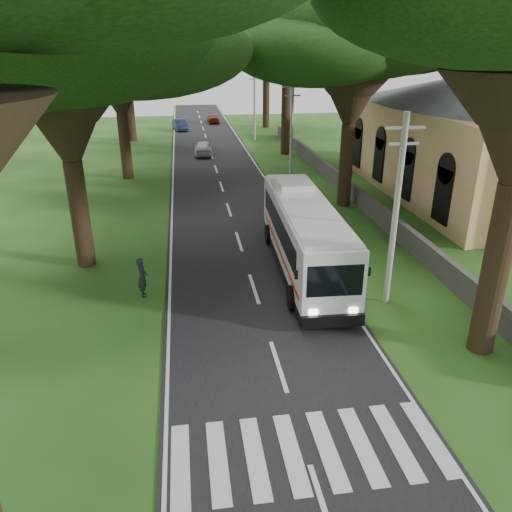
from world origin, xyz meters
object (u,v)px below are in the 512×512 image
(pedestrian, at_px, (142,277))
(distant_car_c, at_px, (213,118))
(pole_far, at_px, (254,103))
(distant_car_a, at_px, (203,148))
(pole_near, at_px, (396,209))
(coach_bus, at_px, (304,234))
(church, at_px, (474,127))
(pole_mid, at_px, (292,131))
(distant_car_b, at_px, (180,125))

(pedestrian, bearing_deg, distant_car_c, -16.91)
(pole_far, bearing_deg, distant_car_a, -129.89)
(distant_car_c, xyz_separation_m, pedestrian, (-6.68, -53.16, 0.29))
(pole_near, distance_m, coach_bus, 5.27)
(church, distance_m, distant_car_c, 43.02)
(pole_near, distance_m, pole_far, 40.00)
(pole_mid, relative_size, pole_far, 1.00)
(pole_near, relative_size, coach_bus, 0.67)
(pole_near, relative_size, distant_car_a, 1.87)
(pole_mid, height_order, distant_car_b, pole_mid)
(pole_far, relative_size, pedestrian, 4.39)
(distant_car_a, bearing_deg, pole_far, -127.20)
(church, height_order, coach_bus, church)
(coach_bus, height_order, distant_car_c, coach_bus)
(church, relative_size, pole_mid, 3.00)
(pole_mid, distance_m, pedestrian, 21.02)
(pole_far, xyz_separation_m, pedestrian, (-10.43, -37.95, -3.27))
(church, xyz_separation_m, pole_mid, (-12.36, 4.45, -0.73))
(church, relative_size, distant_car_b, 5.79)
(church, xyz_separation_m, pole_far, (-12.36, 24.45, -0.73))
(pole_far, xyz_separation_m, coach_bus, (-2.80, -36.18, -2.31))
(pole_mid, relative_size, distant_car_a, 1.87)
(pole_near, xyz_separation_m, distant_car_a, (-6.30, 32.46, -3.42))
(church, relative_size, distant_car_a, 5.60)
(coach_bus, bearing_deg, pedestrian, -164.68)
(pole_far, bearing_deg, distant_car_c, 103.85)
(pole_near, relative_size, distant_car_b, 1.93)
(church, xyz_separation_m, distant_car_b, (-20.86, 33.56, -4.20))
(pole_far, height_order, distant_car_b, pole_far)
(coach_bus, bearing_deg, pole_mid, 82.45)
(distant_car_b, xyz_separation_m, pedestrian, (-1.93, -47.06, 0.20))
(distant_car_b, bearing_deg, church, -69.28)
(distant_car_b, height_order, distant_car_c, distant_car_b)
(pole_mid, bearing_deg, distant_car_c, 96.08)
(pole_far, height_order, distant_car_a, pole_far)
(pole_near, xyz_separation_m, pole_mid, (0.00, 20.00, 0.00))
(church, bearing_deg, distant_car_c, 112.11)
(pole_mid, distance_m, distant_car_b, 30.52)
(church, distance_m, distant_car_a, 25.53)
(church, distance_m, coach_bus, 19.41)
(pole_mid, bearing_deg, pedestrian, -120.15)
(pole_mid, distance_m, pole_far, 20.00)
(pole_near, bearing_deg, pedestrian, 168.89)
(pedestrian, bearing_deg, pole_far, -25.11)
(pole_near, bearing_deg, distant_car_c, 93.89)
(coach_bus, xyz_separation_m, distant_car_a, (-3.50, 28.65, -1.11))
(pole_near, height_order, pedestrian, pole_near)
(distant_car_c, bearing_deg, pole_mid, 96.59)
(pole_near, bearing_deg, distant_car_a, 100.98)
(church, bearing_deg, pedestrian, -149.36)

